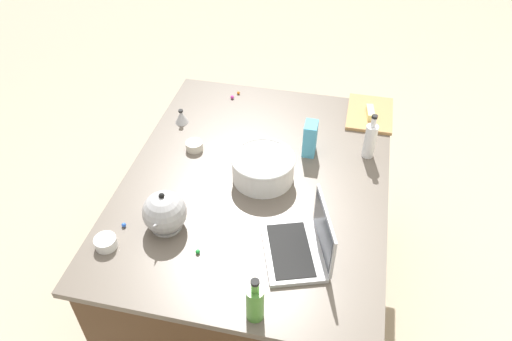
# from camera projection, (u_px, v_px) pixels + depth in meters

# --- Properties ---
(ground_plane) EXTENTS (12.00, 12.00, 0.00)m
(ground_plane) POSITION_uv_depth(u_px,v_px,m) (256.00, 292.00, 2.83)
(ground_plane) COLOR #B7A88E
(island_counter) EXTENTS (1.52, 1.19, 0.90)m
(island_counter) POSITION_uv_depth(u_px,v_px,m) (256.00, 242.00, 2.53)
(island_counter) COLOR #4C331E
(island_counter) RESTS_ON ground
(laptop) EXTENTS (0.36, 0.32, 0.22)m
(laptop) POSITION_uv_depth(u_px,v_px,m) (303.00, 244.00, 1.88)
(laptop) COLOR #B7B7BC
(laptop) RESTS_ON island_counter
(mixing_bowl_large) EXTENTS (0.29, 0.29, 0.13)m
(mixing_bowl_large) POSITION_uv_depth(u_px,v_px,m) (263.00, 167.00, 2.19)
(mixing_bowl_large) COLOR white
(mixing_bowl_large) RESTS_ON island_counter
(bottle_vinegar) EXTENTS (0.06, 0.06, 0.23)m
(bottle_vinegar) POSITION_uv_depth(u_px,v_px,m) (370.00, 140.00, 2.29)
(bottle_vinegar) COLOR white
(bottle_vinegar) RESTS_ON island_counter
(bottle_olive) EXTENTS (0.06, 0.06, 0.20)m
(bottle_olive) POSITION_uv_depth(u_px,v_px,m) (255.00, 302.00, 1.65)
(bottle_olive) COLOR #4C8C38
(bottle_olive) RESTS_ON island_counter
(kettle) EXTENTS (0.21, 0.18, 0.20)m
(kettle) POSITION_uv_depth(u_px,v_px,m) (165.00, 213.00, 1.96)
(kettle) COLOR #ADADB2
(kettle) RESTS_ON island_counter
(cutting_board) EXTENTS (0.32, 0.24, 0.02)m
(cutting_board) POSITION_uv_depth(u_px,v_px,m) (370.00, 114.00, 2.60)
(cutting_board) COLOR #AD7F4C
(cutting_board) RESTS_ON island_counter
(butter_stick_left) EXTENTS (0.11, 0.05, 0.04)m
(butter_stick_left) POSITION_uv_depth(u_px,v_px,m) (370.00, 112.00, 2.56)
(butter_stick_left) COLOR #F4E58C
(butter_stick_left) RESTS_ON cutting_board
(ramekin_small) EXTENTS (0.09, 0.09, 0.04)m
(ramekin_small) POSITION_uv_depth(u_px,v_px,m) (106.00, 242.00, 1.92)
(ramekin_small) COLOR white
(ramekin_small) RESTS_ON island_counter
(ramekin_medium) EXTENTS (0.08, 0.08, 0.04)m
(ramekin_medium) POSITION_uv_depth(u_px,v_px,m) (194.00, 146.00, 2.37)
(ramekin_medium) COLOR beige
(ramekin_medium) RESTS_ON island_counter
(ramekin_wide) EXTENTS (0.07, 0.07, 0.04)m
(ramekin_wide) POSITION_uv_depth(u_px,v_px,m) (252.00, 144.00, 2.39)
(ramekin_wide) COLOR white
(ramekin_wide) RESTS_ON island_counter
(kitchen_timer) EXTENTS (0.07, 0.07, 0.08)m
(kitchen_timer) POSITION_uv_depth(u_px,v_px,m) (181.00, 117.00, 2.53)
(kitchen_timer) COLOR #B2B2B7
(kitchen_timer) RESTS_ON island_counter
(candy_bag) EXTENTS (0.09, 0.06, 0.17)m
(candy_bag) POSITION_uv_depth(u_px,v_px,m) (310.00, 139.00, 2.31)
(candy_bag) COLOR #4CA5CC
(candy_bag) RESTS_ON island_counter
(candy_0) EXTENTS (0.02, 0.02, 0.02)m
(candy_0) POSITION_uv_depth(u_px,v_px,m) (124.00, 225.00, 2.00)
(candy_0) COLOR blue
(candy_0) RESTS_ON island_counter
(candy_1) EXTENTS (0.02, 0.02, 0.02)m
(candy_1) POSITION_uv_depth(u_px,v_px,m) (232.00, 97.00, 2.71)
(candy_1) COLOR #CC3399
(candy_1) RESTS_ON island_counter
(candy_2) EXTENTS (0.02, 0.02, 0.02)m
(candy_2) POSITION_uv_depth(u_px,v_px,m) (198.00, 252.00, 1.90)
(candy_2) COLOR green
(candy_2) RESTS_ON island_counter
(candy_3) EXTENTS (0.02, 0.02, 0.02)m
(candy_3) POSITION_uv_depth(u_px,v_px,m) (238.00, 93.00, 2.75)
(candy_3) COLOR orange
(candy_3) RESTS_ON island_counter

